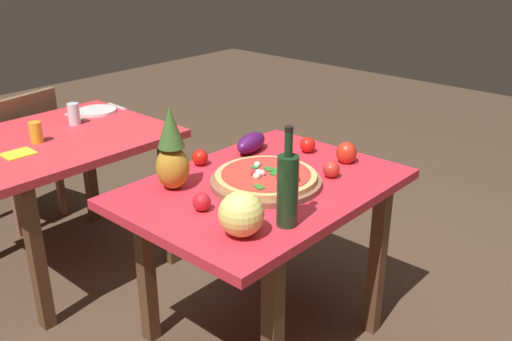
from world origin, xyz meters
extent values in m
plane|color=#4C3828|center=(0.00, 0.00, 0.00)|extent=(10.00, 10.00, 0.00)
cube|color=brown|center=(0.36, -0.36, 0.36)|extent=(0.06, 0.06, 0.72)
cube|color=brown|center=(-0.36, 0.36, 0.36)|extent=(0.06, 0.06, 0.72)
cube|color=brown|center=(0.36, 0.36, 0.36)|extent=(0.06, 0.06, 0.72)
cube|color=red|center=(0.00, 0.00, 0.74)|extent=(1.14, 0.82, 0.04)
cube|color=brown|center=(-0.63, 0.79, 0.36)|extent=(0.06, 0.06, 0.72)
cube|color=brown|center=(0.13, 0.79, 0.36)|extent=(0.06, 0.06, 0.72)
cube|color=brown|center=(0.13, 1.56, 0.36)|extent=(0.06, 0.06, 0.72)
cube|color=red|center=(-0.25, 1.17, 0.74)|extent=(1.04, 0.86, 0.04)
cube|color=brown|center=(-0.02, 2.10, 0.21)|extent=(0.04, 0.04, 0.41)
cube|color=brown|center=(0.04, 1.77, 0.21)|extent=(0.04, 0.04, 0.41)
cube|color=brown|center=(-0.29, 1.71, 0.21)|extent=(0.04, 0.04, 0.41)
cube|color=brown|center=(-0.16, 1.91, 0.43)|extent=(0.47, 0.47, 0.04)
cube|color=brown|center=(-0.12, 1.73, 0.65)|extent=(0.40, 0.11, 0.40)
cylinder|color=brown|center=(0.00, -0.01, 0.77)|extent=(0.46, 0.46, 0.02)
cylinder|color=tan|center=(0.00, -0.01, 0.79)|extent=(0.42, 0.42, 0.02)
cylinder|color=#C1382E|center=(0.00, -0.01, 0.81)|extent=(0.37, 0.37, 0.00)
sphere|color=red|center=(0.00, -0.09, 0.82)|extent=(0.04, 0.04, 0.04)
sphere|color=red|center=(0.10, -0.07, 0.82)|extent=(0.04, 0.04, 0.04)
sphere|color=red|center=(0.01, -0.15, 0.82)|extent=(0.04, 0.04, 0.04)
sphere|color=red|center=(0.05, -0.08, 0.82)|extent=(0.04, 0.04, 0.04)
sphere|color=red|center=(-0.05, 0.01, 0.82)|extent=(0.03, 0.03, 0.03)
cube|color=#2E782B|center=(0.03, 0.00, 0.81)|extent=(0.05, 0.05, 0.00)
cube|color=#267830|center=(0.02, 0.06, 0.81)|extent=(0.05, 0.04, 0.00)
cube|color=#247B30|center=(-0.02, -0.17, 0.81)|extent=(0.05, 0.05, 0.00)
cube|color=#308330|center=(0.06, -0.03, 0.81)|extent=(0.05, 0.04, 0.00)
cube|color=#227E29|center=(0.02, -0.04, 0.81)|extent=(0.05, 0.04, 0.00)
cube|color=#347C22|center=(-0.12, -0.09, 0.81)|extent=(0.04, 0.05, 0.00)
sphere|color=white|center=(-0.07, -0.02, 0.82)|extent=(0.03, 0.03, 0.03)
sphere|color=white|center=(-0.04, -0.01, 0.82)|extent=(0.03, 0.03, 0.03)
sphere|color=white|center=(0.03, 0.06, 0.82)|extent=(0.03, 0.03, 0.03)
sphere|color=white|center=(-0.03, -0.02, 0.82)|extent=(0.03, 0.03, 0.03)
cylinder|color=#18321B|center=(-0.21, -0.29, 0.89)|extent=(0.08, 0.08, 0.26)
cylinder|color=#18321B|center=(-0.21, -0.29, 1.06)|extent=(0.03, 0.03, 0.09)
cylinder|color=black|center=(-0.21, -0.29, 1.12)|extent=(0.03, 0.03, 0.02)
ellipsoid|color=#B38127|center=(-0.27, 0.24, 0.85)|extent=(0.13, 0.13, 0.18)
cone|color=#3B6428|center=(-0.27, 0.24, 1.02)|extent=(0.11, 0.11, 0.16)
sphere|color=#EBE070|center=(-0.37, -0.23, 0.84)|extent=(0.16, 0.16, 0.16)
ellipsoid|color=red|center=(0.42, -0.12, 0.80)|extent=(0.09, 0.09, 0.10)
ellipsoid|color=#4B1452|center=(0.24, 0.28, 0.80)|extent=(0.21, 0.12, 0.09)
sphere|color=red|center=(0.41, 0.08, 0.80)|extent=(0.07, 0.07, 0.07)
sphere|color=red|center=(0.24, -0.17, 0.79)|extent=(0.07, 0.07, 0.07)
sphere|color=red|center=(-0.34, 0.01, 0.79)|extent=(0.07, 0.07, 0.07)
sphere|color=red|center=(-0.03, 0.34, 0.79)|extent=(0.07, 0.07, 0.07)
cylinder|color=gold|center=(-0.37, 1.16, 0.81)|extent=(0.06, 0.06, 0.10)
cylinder|color=silver|center=(-0.08, 1.28, 0.82)|extent=(0.06, 0.06, 0.12)
cylinder|color=white|center=(0.12, 1.38, 0.77)|extent=(0.22, 0.22, 0.02)
cube|color=silver|center=(-0.02, 1.38, 0.76)|extent=(0.03, 0.18, 0.01)
cube|color=silver|center=(0.26, 1.38, 0.76)|extent=(0.03, 0.18, 0.01)
cube|color=yellow|center=(-0.51, 1.07, 0.76)|extent=(0.14, 0.12, 0.01)
camera|label=1|loc=(-1.60, -1.39, 1.71)|focal=39.64mm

